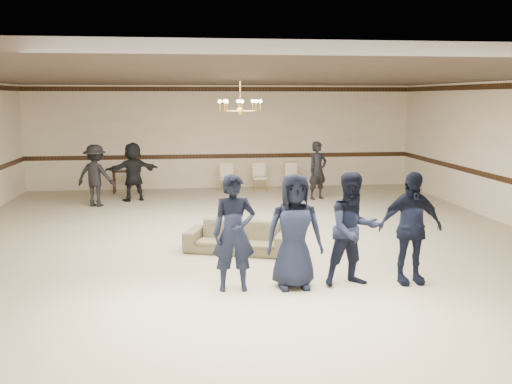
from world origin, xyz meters
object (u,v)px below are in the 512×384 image
(chandelier, at_px, (240,95))
(banquet_chair_right, at_px, (292,177))
(boy_c, at_px, (353,230))
(banquet_chair_mid, at_px, (260,177))
(adult_left, at_px, (96,176))
(console_table, at_px, (127,182))
(adult_right, at_px, (318,170))
(banquet_chair_left, at_px, (227,178))
(settee, at_px, (238,237))
(adult_mid, at_px, (133,172))
(boy_b, at_px, (294,231))
(boy_a, at_px, (234,233))
(boy_d, at_px, (410,228))

(chandelier, bearing_deg, banquet_chair_right, 67.98)
(boy_c, bearing_deg, banquet_chair_right, 76.78)
(banquet_chair_mid, bearing_deg, adult_left, -156.47)
(chandelier, xyz_separation_m, console_table, (-2.91, 5.35, -2.53))
(adult_right, distance_m, banquet_chair_left, 2.91)
(settee, bearing_deg, adult_left, 143.47)
(banquet_chair_right, bearing_deg, console_table, 176.27)
(adult_mid, xyz_separation_m, adult_right, (5.10, -0.40, 0.00))
(boy_b, height_order, adult_left, boy_b)
(boy_a, bearing_deg, settee, 84.35)
(boy_a, xyz_separation_m, boy_c, (1.80, 0.00, 0.00))
(boy_a, bearing_deg, banquet_chair_right, 75.30)
(chandelier, bearing_deg, console_table, 118.56)
(boy_c, height_order, settee, boy_c)
(boy_a, relative_size, console_table, 2.14)
(boy_a, distance_m, adult_right, 7.84)
(adult_left, relative_size, adult_right, 1.00)
(adult_left, bearing_deg, boy_d, 149.54)
(boy_a, height_order, adult_left, boy_a)
(console_table, bearing_deg, boy_b, -71.57)
(boy_c, distance_m, banquet_chair_left, 8.91)
(boy_a, height_order, banquet_chair_left, boy_a)
(console_table, bearing_deg, banquet_chair_right, -4.34)
(boy_c, relative_size, adult_mid, 1.07)
(boy_b, xyz_separation_m, banquet_chair_left, (-0.36, 8.81, -0.44))
(boy_a, xyz_separation_m, settee, (0.25, 2.07, -0.58))
(banquet_chair_right, bearing_deg, boy_a, -107.51)
(boy_b, relative_size, console_table, 2.14)
(banquet_chair_mid, height_order, banquet_chair_right, same)
(console_table, bearing_deg, boy_c, -66.72)
(boy_c, distance_m, adult_right, 7.35)
(adult_mid, distance_m, adult_right, 5.12)
(boy_b, bearing_deg, console_table, 110.29)
(boy_c, distance_m, boy_d, 0.90)
(boy_d, bearing_deg, banquet_chair_left, 101.25)
(adult_mid, xyz_separation_m, banquet_chair_left, (2.67, 1.15, -0.38))
(banquet_chair_right, bearing_deg, adult_left, -163.08)
(boy_d, height_order, banquet_chair_right, boy_d)
(boy_d, bearing_deg, boy_a, 177.45)
(adult_left, height_order, banquet_chair_mid, adult_left)
(chandelier, bearing_deg, banquet_chair_mid, 78.11)
(chandelier, bearing_deg, adult_right, 55.10)
(adult_right, height_order, banquet_chair_left, adult_right)
(banquet_chair_mid, xyz_separation_m, console_table, (-4.00, 0.20, -0.09))
(adult_left, bearing_deg, settee, 143.97)
(banquet_chair_left, bearing_deg, boy_c, -80.94)
(adult_right, bearing_deg, adult_left, 158.05)
(boy_d, distance_m, console_table, 10.40)
(settee, xyz_separation_m, banquet_chair_right, (2.28, 6.74, 0.14))
(adult_left, height_order, adult_right, same)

